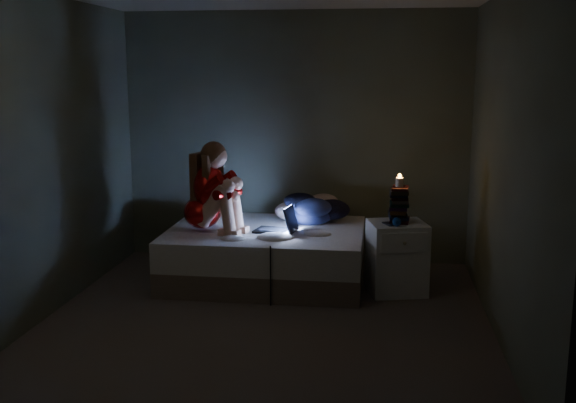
% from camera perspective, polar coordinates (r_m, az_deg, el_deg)
% --- Properties ---
extents(floor, '(3.60, 3.80, 0.02)m').
position_cam_1_polar(floor, '(5.52, -1.95, -10.29)').
color(floor, '#504440').
rests_on(floor, ground).
extents(wall_back, '(3.60, 0.02, 2.60)m').
position_cam_1_polar(wall_back, '(7.06, 0.60, 5.42)').
color(wall_back, '#50584A').
rests_on(wall_back, ground).
extents(wall_front, '(3.60, 0.02, 2.60)m').
position_cam_1_polar(wall_front, '(3.34, -7.59, -1.13)').
color(wall_front, '#50584A').
rests_on(wall_front, ground).
extents(wall_left, '(0.02, 3.80, 2.60)m').
position_cam_1_polar(wall_left, '(5.77, -20.08, 3.45)').
color(wall_left, '#50584A').
rests_on(wall_left, ground).
extents(wall_right, '(0.02, 3.80, 2.60)m').
position_cam_1_polar(wall_right, '(5.19, 18.07, 2.79)').
color(wall_right, '#50584A').
rests_on(wall_right, ground).
extents(bed, '(1.84, 1.38, 0.51)m').
position_cam_1_polar(bed, '(6.49, -1.86, -4.52)').
color(bed, '#B3B1AB').
rests_on(bed, ground).
extents(pillow, '(0.40, 0.28, 0.12)m').
position_cam_1_polar(pillow, '(6.82, -6.62, -1.11)').
color(pillow, silver).
rests_on(pillow, bed).
extents(woman, '(0.60, 0.48, 0.86)m').
position_cam_1_polar(woman, '(6.31, -7.33, 1.31)').
color(woman, '#830003').
rests_on(woman, bed).
extents(laptop, '(0.42, 0.33, 0.26)m').
position_cam_1_polar(laptop, '(6.27, -1.13, -1.43)').
color(laptop, black).
rests_on(laptop, bed).
extents(clothes_pile, '(0.54, 0.43, 0.32)m').
position_cam_1_polar(clothes_pile, '(6.64, 1.82, -0.48)').
color(clothes_pile, navy).
rests_on(clothes_pile, bed).
extents(nightstand, '(0.58, 0.54, 0.65)m').
position_cam_1_polar(nightstand, '(6.20, 9.20, -4.72)').
color(nightstand, silver).
rests_on(nightstand, ground).
extents(book_stack, '(0.19, 0.25, 0.35)m').
position_cam_1_polar(book_stack, '(6.09, 9.39, -0.16)').
color(book_stack, black).
rests_on(book_stack, nightstand).
extents(candle, '(0.07, 0.07, 0.08)m').
position_cam_1_polar(candle, '(6.05, 9.45, 1.82)').
color(candle, beige).
rests_on(candle, book_stack).
extents(phone, '(0.10, 0.15, 0.01)m').
position_cam_1_polar(phone, '(6.05, 8.38, -1.84)').
color(phone, black).
rests_on(phone, nightstand).
extents(blue_orb, '(0.08, 0.08, 0.08)m').
position_cam_1_polar(blue_orb, '(5.97, 8.86, -1.69)').
color(blue_orb, navy).
rests_on(blue_orb, nightstand).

